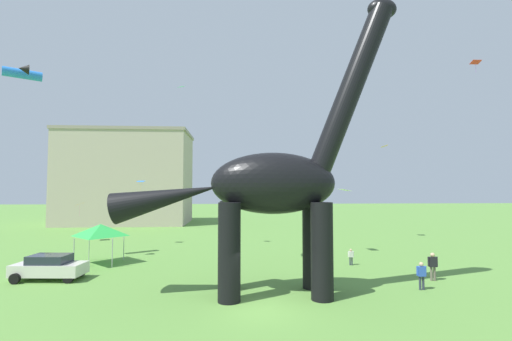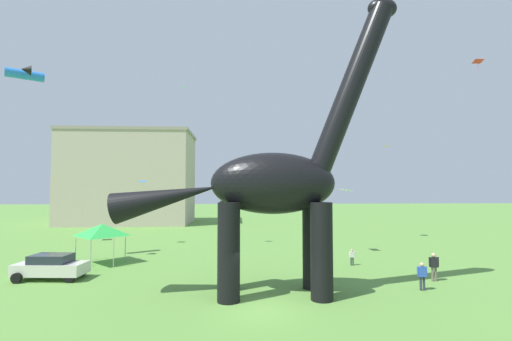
{
  "view_description": "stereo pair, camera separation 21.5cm",
  "coord_description": "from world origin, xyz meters",
  "px_view_note": "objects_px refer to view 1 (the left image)",
  "views": [
    {
      "loc": [
        -1.43,
        -16.82,
        5.66
      ],
      "look_at": [
        -0.09,
        4.04,
        6.76
      ],
      "focal_mm": 24.9,
      "sensor_mm": 36.0,
      "label": 1
    },
    {
      "loc": [
        -1.21,
        -16.83,
        5.66
      ],
      "look_at": [
        -0.09,
        4.04,
        6.76
      ],
      "focal_mm": 24.9,
      "sensor_mm": 36.0,
      "label": 2
    }
  ],
  "objects_px": {
    "parked_sedan_left": "(50,267)",
    "dinosaur_sculpture": "(272,183)",
    "person_watching_child": "(433,264)",
    "kite_near_high": "(23,73)",
    "kite_far_left": "(141,181)",
    "person_vendor_side": "(421,273)",
    "festival_canopy_tent": "(101,230)",
    "person_strolling_adult": "(351,255)",
    "kite_mid_center": "(476,62)",
    "kite_high_right": "(181,87)",
    "kite_apex": "(345,190)",
    "kite_far_right": "(80,204)",
    "kite_drifting": "(275,187)",
    "kite_mid_right": "(384,146)"
  },
  "relations": [
    {
      "from": "parked_sedan_left",
      "to": "dinosaur_sculpture",
      "type": "bearing_deg",
      "value": -11.84
    },
    {
      "from": "person_watching_child",
      "to": "kite_near_high",
      "type": "height_order",
      "value": "kite_near_high"
    },
    {
      "from": "person_watching_child",
      "to": "kite_far_left",
      "type": "distance_m",
      "value": 27.01
    },
    {
      "from": "parked_sedan_left",
      "to": "person_vendor_side",
      "type": "distance_m",
      "value": 22.35
    },
    {
      "from": "festival_canopy_tent",
      "to": "kite_far_left",
      "type": "height_order",
      "value": "kite_far_left"
    },
    {
      "from": "person_strolling_adult",
      "to": "kite_mid_center",
      "type": "relative_size",
      "value": 1.31
    },
    {
      "from": "parked_sedan_left",
      "to": "kite_high_right",
      "type": "bearing_deg",
      "value": 62.94
    },
    {
      "from": "person_strolling_adult",
      "to": "kite_near_high",
      "type": "distance_m",
      "value": 28.66
    },
    {
      "from": "kite_apex",
      "to": "kite_high_right",
      "type": "xyz_separation_m",
      "value": [
        -14.91,
        2.76,
        9.86
      ]
    },
    {
      "from": "dinosaur_sculpture",
      "to": "kite_apex",
      "type": "relative_size",
      "value": 13.22
    },
    {
      "from": "kite_far_right",
      "to": "kite_high_right",
      "type": "height_order",
      "value": "kite_high_right"
    },
    {
      "from": "kite_near_high",
      "to": "person_vendor_side",
      "type": "bearing_deg",
      "value": -17.34
    },
    {
      "from": "person_vendor_side",
      "to": "kite_near_high",
      "type": "distance_m",
      "value": 31.26
    },
    {
      "from": "kite_apex",
      "to": "kite_far_left",
      "type": "distance_m",
      "value": 20.08
    },
    {
      "from": "person_watching_child",
      "to": "person_vendor_side",
      "type": "relative_size",
      "value": 1.11
    },
    {
      "from": "kite_mid_center",
      "to": "kite_far_left",
      "type": "distance_m",
      "value": 31.48
    },
    {
      "from": "parked_sedan_left",
      "to": "kite_far_left",
      "type": "distance_m",
      "value": 14.68
    },
    {
      "from": "dinosaur_sculpture",
      "to": "parked_sedan_left",
      "type": "xyz_separation_m",
      "value": [
        -13.56,
        3.93,
        -5.17
      ]
    },
    {
      "from": "kite_mid_center",
      "to": "dinosaur_sculpture",
      "type": "bearing_deg",
      "value": -158.06
    },
    {
      "from": "dinosaur_sculpture",
      "to": "kite_drifting",
      "type": "xyz_separation_m",
      "value": [
        1.23,
        9.36,
        -0.14
      ]
    },
    {
      "from": "kite_mid_center",
      "to": "kite_drifting",
      "type": "xyz_separation_m",
      "value": [
        -15.51,
        2.61,
        -9.72
      ]
    },
    {
      "from": "kite_near_high",
      "to": "kite_mid_right",
      "type": "bearing_deg",
      "value": 18.77
    },
    {
      "from": "kite_near_high",
      "to": "kite_drifting",
      "type": "xyz_separation_m",
      "value": [
        19.58,
        0.66,
        -8.77
      ]
    },
    {
      "from": "kite_far_right",
      "to": "kite_far_left",
      "type": "distance_m",
      "value": 8.2
    },
    {
      "from": "person_watching_child",
      "to": "kite_apex",
      "type": "bearing_deg",
      "value": -15.7
    },
    {
      "from": "kite_far_left",
      "to": "kite_drifting",
      "type": "bearing_deg",
      "value": -32.08
    },
    {
      "from": "kite_apex",
      "to": "kite_high_right",
      "type": "relative_size",
      "value": 1.54
    },
    {
      "from": "person_vendor_side",
      "to": "kite_apex",
      "type": "xyz_separation_m",
      "value": [
        -0.68,
        11.45,
        4.65
      ]
    },
    {
      "from": "kite_high_right",
      "to": "festival_canopy_tent",
      "type": "bearing_deg",
      "value": -130.6
    },
    {
      "from": "kite_apex",
      "to": "kite_near_high",
      "type": "height_order",
      "value": "kite_near_high"
    },
    {
      "from": "kite_mid_center",
      "to": "person_vendor_side",
      "type": "bearing_deg",
      "value": -142.09
    },
    {
      "from": "kite_high_right",
      "to": "kite_far_left",
      "type": "relative_size",
      "value": 0.82
    },
    {
      "from": "parked_sedan_left",
      "to": "kite_high_right",
      "type": "xyz_separation_m",
      "value": [
        6.46,
        10.59,
        14.64
      ]
    },
    {
      "from": "person_vendor_side",
      "to": "kite_high_right",
      "type": "xyz_separation_m",
      "value": [
        -15.59,
        14.21,
        14.51
      ]
    },
    {
      "from": "dinosaur_sculpture",
      "to": "kite_mid_right",
      "type": "bearing_deg",
      "value": 18.61
    },
    {
      "from": "person_watching_child",
      "to": "kite_high_right",
      "type": "distance_m",
      "value": 25.69
    },
    {
      "from": "kite_far_right",
      "to": "person_vendor_side",
      "type": "bearing_deg",
      "value": -36.39
    },
    {
      "from": "dinosaur_sculpture",
      "to": "person_strolling_adult",
      "type": "bearing_deg",
      "value": 11.73
    },
    {
      "from": "parked_sedan_left",
      "to": "person_strolling_adult",
      "type": "bearing_deg",
      "value": 12.75
    },
    {
      "from": "kite_apex",
      "to": "kite_far_left",
      "type": "relative_size",
      "value": 1.26
    },
    {
      "from": "dinosaur_sculpture",
      "to": "person_watching_child",
      "type": "bearing_deg",
      "value": -22.16
    },
    {
      "from": "person_vendor_side",
      "to": "kite_apex",
      "type": "height_order",
      "value": "kite_apex"
    },
    {
      "from": "festival_canopy_tent",
      "to": "kite_drifting",
      "type": "relative_size",
      "value": 1.99
    },
    {
      "from": "parked_sedan_left",
      "to": "kite_mid_center",
      "type": "relative_size",
      "value": 4.7
    },
    {
      "from": "festival_canopy_tent",
      "to": "kite_apex",
      "type": "bearing_deg",
      "value": 9.02
    },
    {
      "from": "parked_sedan_left",
      "to": "kite_far_left",
      "type": "height_order",
      "value": "kite_far_left"
    },
    {
      "from": "festival_canopy_tent",
      "to": "kite_mid_center",
      "type": "height_order",
      "value": "kite_mid_center"
    },
    {
      "from": "kite_far_right",
      "to": "kite_near_high",
      "type": "bearing_deg",
      "value": -88.24
    },
    {
      "from": "kite_mid_right",
      "to": "person_watching_child",
      "type": "bearing_deg",
      "value": -105.29
    },
    {
      "from": "festival_canopy_tent",
      "to": "kite_apex",
      "type": "distance_m",
      "value": 20.47
    }
  ]
}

